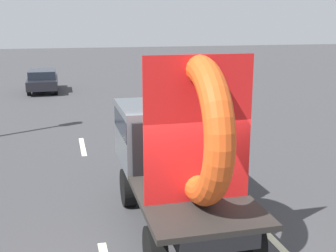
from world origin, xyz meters
name	(u,v)px	position (x,y,z in m)	size (l,w,h in m)	color
ground_plane	(184,246)	(0.00, 0.00, 0.00)	(120.00, 120.00, 0.00)	#38383A
flatbed_truck	(175,144)	(0.13, 1.17, 1.67)	(2.02, 4.81, 3.63)	black
distant_sedan	(43,80)	(-3.13, 19.44, 0.69)	(1.69, 3.94, 1.29)	black
lane_dash_left_far	(83,146)	(-1.50, 7.22, 0.00)	(2.16, 0.16, 0.01)	beige
lane_dash_right_far	(178,143)	(1.76, 6.91, 0.00)	(2.30, 0.16, 0.01)	beige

